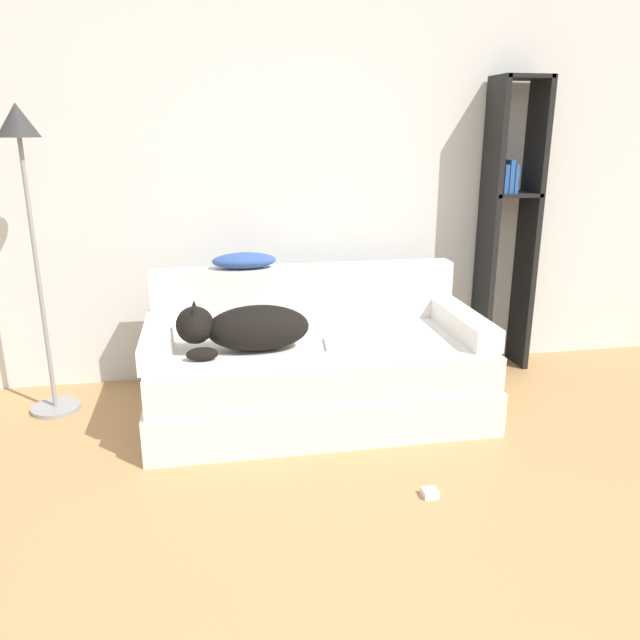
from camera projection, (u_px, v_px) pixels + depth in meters
wall_back at (297, 163)px, 3.84m from camera, size 8.03×0.06×2.70m
couch at (317, 378)px, 3.48m from camera, size 1.84×0.92×0.44m
couch_backrest at (305, 294)px, 3.74m from camera, size 1.80×0.15×0.34m
couch_arm_left at (158, 340)px, 3.25m from camera, size 0.15×0.73×0.12m
couch_arm_right at (463, 323)px, 3.54m from camera, size 0.15×0.73×0.12m
dog at (245, 328)px, 3.23m from camera, size 0.69×0.28×0.27m
laptop at (357, 343)px, 3.36m from camera, size 0.37×0.24×0.02m
throw_pillow at (244, 261)px, 3.61m from camera, size 0.37×0.19×0.09m
bookshelf at (509, 217)px, 4.00m from camera, size 0.32×0.26×1.86m
floor_lamp at (26, 188)px, 3.23m from camera, size 0.27×0.27×1.68m
power_adapter at (430, 493)px, 2.74m from camera, size 0.07×0.07×0.03m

